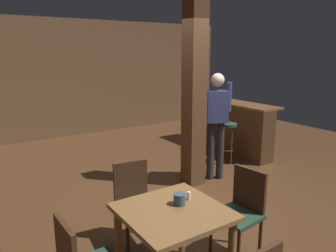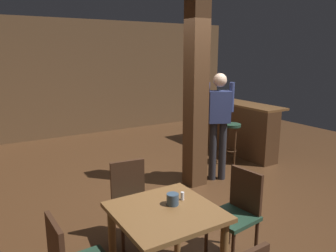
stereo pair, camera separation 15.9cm
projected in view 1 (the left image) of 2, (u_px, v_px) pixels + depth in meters
ground_plane at (197, 196)px, 4.74m from camera, size 10.80×10.80×0.00m
wall_back at (85, 78)px, 8.08m from camera, size 8.00×0.10×2.80m
pillar at (194, 95)px, 4.90m from camera, size 0.28×0.28×2.80m
dining_table at (173, 225)px, 2.79m from camera, size 0.84×0.84×0.75m
chair_north at (135, 200)px, 3.48m from camera, size 0.47×0.47×0.89m
chair_east at (241, 208)px, 3.29m from camera, size 0.47×0.47×0.89m
napkin_cup at (180, 199)px, 2.84m from camera, size 0.11×0.11×0.10m
salt_shaker at (189, 196)px, 2.94m from camera, size 0.03×0.03×0.07m
standing_person at (216, 119)px, 5.18m from camera, size 0.46×0.33×1.72m
bar_counter at (225, 125)px, 6.91m from camera, size 0.56×2.34×1.03m
bar_stool_near at (228, 134)px, 6.04m from camera, size 0.33×0.33×0.76m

